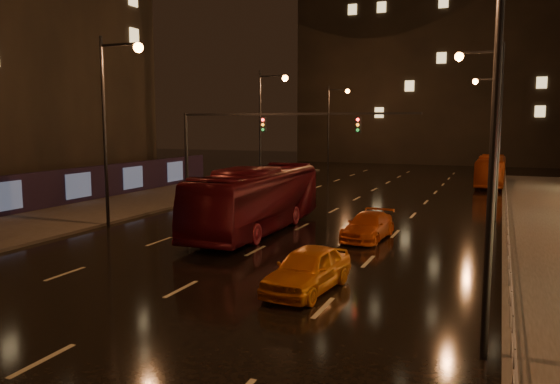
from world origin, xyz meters
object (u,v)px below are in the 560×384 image
Objects in this scene: bus_curb at (491,171)px; bus_red at (257,199)px; taxi_near at (308,269)px; taxi_far at (368,226)px.

bus_red is at bearing -111.13° from bus_curb.
bus_curb reaches higher than taxi_near.
bus_red is 2.76× the size of taxi_far.
bus_red is 1.23× the size of bus_curb.
bus_curb is 35.57m from taxi_near.
bus_red reaches higher than taxi_near.
taxi_near is (5.79, -8.68, -0.92)m from bus_red.
bus_curb is at bearing 66.49° from bus_red.
taxi_far is (-5.00, -26.35, -0.72)m from bus_curb.
bus_curb reaches higher than taxi_far.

